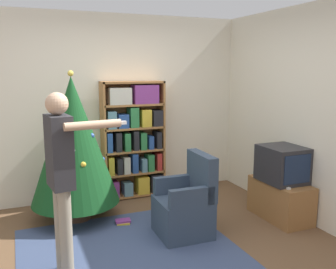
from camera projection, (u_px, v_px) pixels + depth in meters
ground_plane at (159, 252)px, 3.83m from camera, size 14.00×14.00×0.00m
wall_back at (110, 107)px, 5.35m from camera, size 8.00×0.10×2.60m
wall_right at (318, 116)px, 4.35m from camera, size 0.10×8.00×2.60m
area_rug at (131, 252)px, 3.81m from camera, size 2.17×2.01×0.01m
bookshelf at (134, 138)px, 5.35m from camera, size 0.89×0.27×1.67m
tv_stand at (280, 200)px, 4.65m from camera, size 0.42×0.80×0.48m
television at (282, 164)px, 4.56m from camera, size 0.46×0.54×0.44m
game_remote at (286, 187)px, 4.34m from camera, size 0.04×0.12×0.02m
christmas_tree at (74, 141)px, 4.51m from camera, size 1.07×1.07×1.83m
armchair at (186, 207)px, 4.18m from camera, size 0.58×0.57×0.92m
standing_person at (61, 170)px, 3.22m from camera, size 0.67×0.47×1.66m
book_pile_near_tree at (123, 222)px, 4.52m from camera, size 0.19×0.19×0.05m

